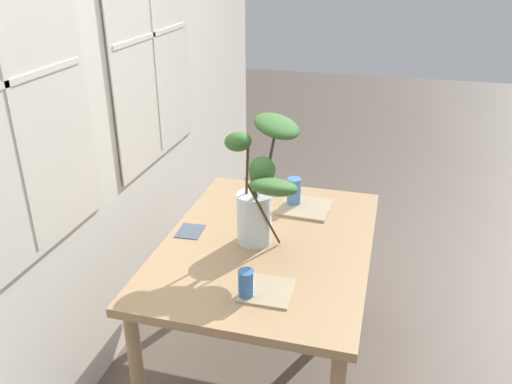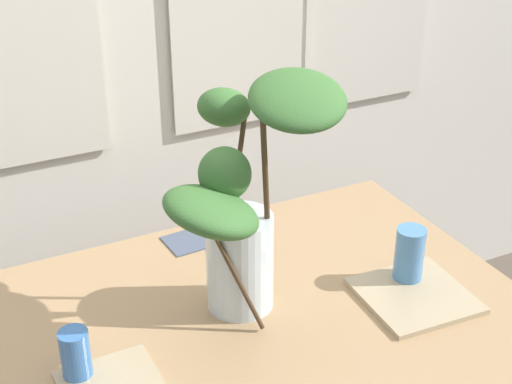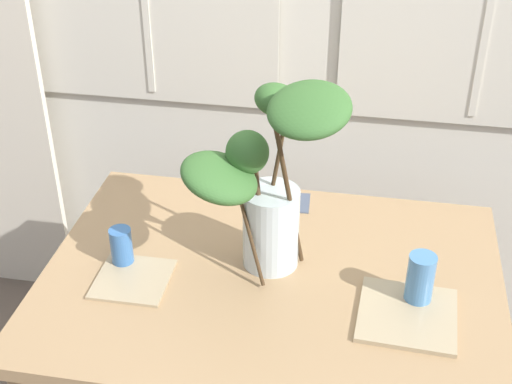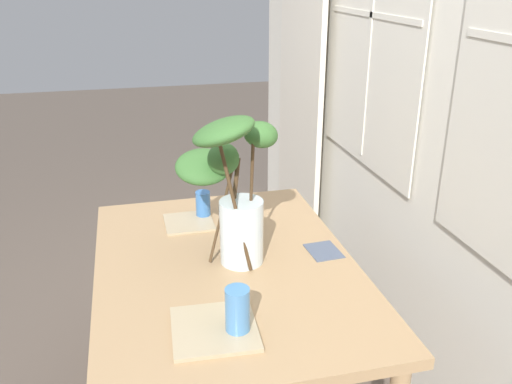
{
  "view_description": "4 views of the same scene",
  "coord_description": "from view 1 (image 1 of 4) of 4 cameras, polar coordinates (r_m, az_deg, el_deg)",
  "views": [
    {
      "loc": [
        -2.01,
        -0.49,
        1.96
      ],
      "look_at": [
        -0.02,
        0.05,
        0.99
      ],
      "focal_mm": 36.63,
      "sensor_mm": 36.0,
      "label": 1
    },
    {
      "loc": [
        -0.64,
        -1.28,
        1.82
      ],
      "look_at": [
        0.05,
        0.11,
        1.0
      ],
      "focal_mm": 53.32,
      "sensor_mm": 36.0,
      "label": 2
    },
    {
      "loc": [
        0.24,
        -1.57,
        2.01
      ],
      "look_at": [
        -0.06,
        0.08,
        0.96
      ],
      "focal_mm": 50.85,
      "sensor_mm": 36.0,
      "label": 3
    },
    {
      "loc": [
        1.68,
        -0.3,
        1.73
      ],
      "look_at": [
        0.0,
        0.11,
        1.01
      ],
      "focal_mm": 37.78,
      "sensor_mm": 36.0,
      "label": 4
    }
  ],
  "objects": [
    {
      "name": "ground",
      "position": [
        2.85,
        1.14,
        -18.33
      ],
      "size": [
        14.0,
        14.0,
        0.0
      ],
      "primitive_type": "plane",
      "color": "brown"
    },
    {
      "name": "back_wall_with_windows",
      "position": [
        2.46,
        -18.37,
        12.31
      ],
      "size": [
        4.7,
        0.14,
        2.93
      ],
      "color": "silver",
      "rests_on": "ground"
    },
    {
      "name": "dining_table",
      "position": [
        2.44,
        1.27,
        -7.06
      ],
      "size": [
        1.27,
        0.93,
        0.74
      ],
      "color": "tan",
      "rests_on": "ground"
    },
    {
      "name": "vase_with_branches",
      "position": [
        2.26,
        0.56,
        0.39
      ],
      "size": [
        0.51,
        0.39,
        0.6
      ],
      "color": "silver",
      "rests_on": "dining_table"
    },
    {
      "name": "drinking_glass_blue_left",
      "position": [
        2.02,
        -1.09,
        -9.99
      ],
      "size": [
        0.06,
        0.06,
        0.12
      ],
      "primitive_type": "cylinder",
      "color": "#386BAD",
      "rests_on": "dining_table"
    },
    {
      "name": "drinking_glass_blue_right",
      "position": [
        2.7,
        4.17,
        0.01
      ],
      "size": [
        0.07,
        0.07,
        0.15
      ],
      "primitive_type": "cylinder",
      "color": "#4C84BC",
      "rests_on": "dining_table"
    },
    {
      "name": "plate_square_left",
      "position": [
        2.08,
        1.2,
        -10.69
      ],
      "size": [
        0.2,
        0.2,
        0.01
      ],
      "primitive_type": "cube",
      "rotation": [
        0.0,
        0.0,
        0.01
      ],
      "color": "tan",
      "rests_on": "dining_table"
    },
    {
      "name": "plate_square_right",
      "position": [
        2.7,
        5.38,
        -1.67
      ],
      "size": [
        0.26,
        0.26,
        0.01
      ],
      "primitive_type": "cube",
      "rotation": [
        0.0,
        0.0,
        -0.05
      ],
      "color": "tan",
      "rests_on": "dining_table"
    },
    {
      "name": "napkin_folded",
      "position": [
        2.5,
        -7.21,
        -4.27
      ],
      "size": [
        0.15,
        0.12,
        0.0
      ],
      "primitive_type": "cube",
      "rotation": [
        0.0,
        0.0,
        0.07
      ],
      "color": "#4C566B",
      "rests_on": "dining_table"
    }
  ]
}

